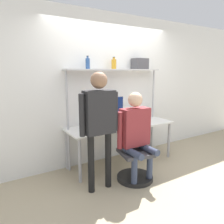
# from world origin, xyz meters

# --- Properties ---
(ground_plane) EXTENTS (12.00, 12.00, 0.00)m
(ground_plane) POSITION_xyz_m (0.00, 0.00, 0.00)
(ground_plane) COLOR tan
(wall_back) EXTENTS (8.00, 0.06, 2.70)m
(wall_back) POSITION_xyz_m (0.00, 0.71, 1.35)
(wall_back) COLOR white
(wall_back) RESTS_ON ground_plane
(desk) EXTENTS (1.99, 0.66, 0.72)m
(desk) POSITION_xyz_m (0.00, 0.35, 0.66)
(desk) COLOR silver
(desk) RESTS_ON ground_plane
(shelf_unit) EXTENTS (1.89, 0.23, 1.71)m
(shelf_unit) POSITION_xyz_m (0.00, 0.55, 1.45)
(shelf_unit) COLOR silver
(shelf_unit) RESTS_ON ground_plane
(monitor) EXTENTS (0.58, 0.19, 0.49)m
(monitor) POSITION_xyz_m (-0.14, 0.52, 0.99)
(monitor) COLOR #B7B7BC
(monitor) RESTS_ON desk
(laptop) EXTENTS (0.34, 0.24, 0.24)m
(laptop) POSITION_xyz_m (-0.10, 0.28, 0.79)
(laptop) COLOR #333338
(laptop) RESTS_ON desk
(cell_phone) EXTENTS (0.07, 0.15, 0.01)m
(cell_phone) POSITION_xyz_m (0.14, 0.20, 0.73)
(cell_phone) COLOR silver
(cell_phone) RESTS_ON desk
(office_chair) EXTENTS (0.56, 0.56, 0.92)m
(office_chair) POSITION_xyz_m (-0.17, -0.25, 0.28)
(office_chair) COLOR black
(office_chair) RESTS_ON ground_plane
(person_seated) EXTENTS (0.62, 0.47, 1.37)m
(person_seated) POSITION_xyz_m (-0.18, -0.29, 0.81)
(person_seated) COLOR #38425B
(person_seated) RESTS_ON ground_plane
(person_standing) EXTENTS (0.59, 0.23, 1.67)m
(person_standing) POSITION_xyz_m (-0.77, -0.24, 1.07)
(person_standing) COLOR black
(person_standing) RESTS_ON ground_plane
(bottle_blue) EXTENTS (0.07, 0.07, 0.21)m
(bottle_blue) POSITION_xyz_m (-0.54, 0.55, 1.80)
(bottle_blue) COLOR #335999
(bottle_blue) RESTS_ON shelf_unit
(bottle_amber) EXTENTS (0.09, 0.09, 0.21)m
(bottle_amber) POSITION_xyz_m (-0.03, 0.55, 1.79)
(bottle_amber) COLOR gold
(bottle_amber) RESTS_ON shelf_unit
(storage_box) EXTENTS (0.27, 0.21, 0.20)m
(storage_box) POSITION_xyz_m (0.56, 0.55, 1.81)
(storage_box) COLOR #4C4C51
(storage_box) RESTS_ON shelf_unit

